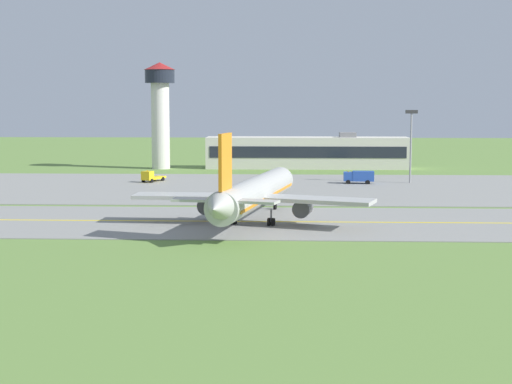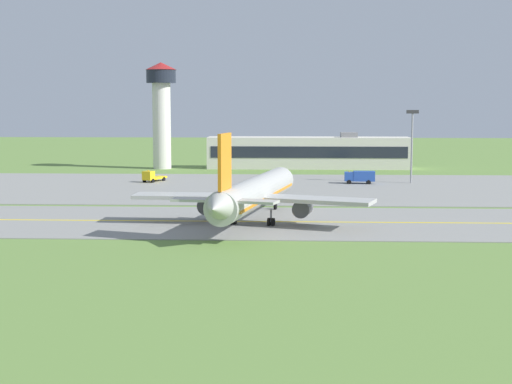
{
  "view_description": "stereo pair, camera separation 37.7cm",
  "coord_description": "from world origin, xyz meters",
  "views": [
    {
      "loc": [
        9.06,
        -101.62,
        16.17
      ],
      "look_at": [
        4.85,
        1.16,
        4.0
      ],
      "focal_mm": 53.17,
      "sensor_mm": 36.0,
      "label": 1
    },
    {
      "loc": [
        9.44,
        -101.6,
        16.17
      ],
      "look_at": [
        4.85,
        1.16,
        4.0
      ],
      "focal_mm": 53.17,
      "sensor_mm": 36.0,
      "label": 2
    }
  ],
  "objects": [
    {
      "name": "apron_light_mast",
      "position": [
        33.84,
        51.0,
        9.33
      ],
      "size": [
        2.4,
        0.5,
        14.7
      ],
      "color": "gray",
      "rests_on": "ground"
    },
    {
      "name": "service_truck_fuel",
      "position": [
        -18.61,
        50.7,
        1.18
      ],
      "size": [
        4.33,
        6.7,
        2.59
      ],
      "color": "yellow",
      "rests_on": "ground"
    },
    {
      "name": "taxiway_centreline",
      "position": [
        0.0,
        0.0,
        0.11
      ],
      "size": [
        220.0,
        0.6,
        0.01
      ],
      "primitive_type": "cube",
      "color": "yellow",
      "rests_on": "taxiway_strip"
    },
    {
      "name": "airplane_lead",
      "position": [
        4.76,
        -1.32,
        4.13
      ],
      "size": [
        32.18,
        39.47,
        12.7
      ],
      "color": "#ADADA8",
      "rests_on": "ground"
    },
    {
      "name": "control_tower",
      "position": [
        -21.88,
        82.85,
        15.63
      ],
      "size": [
        7.6,
        7.6,
        25.86
      ],
      "color": "silver",
      "rests_on": "ground"
    },
    {
      "name": "ground_plane",
      "position": [
        0.0,
        0.0,
        0.0
      ],
      "size": [
        500.0,
        500.0,
        0.0
      ],
      "primitive_type": "plane",
      "color": "olive"
    },
    {
      "name": "taxiway_strip",
      "position": [
        0.0,
        0.0,
        0.05
      ],
      "size": [
        240.0,
        28.0,
        0.1
      ],
      "primitive_type": "cube",
      "color": "gray",
      "rests_on": "ground"
    },
    {
      "name": "apron_pad",
      "position": [
        10.0,
        42.0,
        0.05
      ],
      "size": [
        140.0,
        52.0,
        0.1
      ],
      "primitive_type": "cube",
      "color": "gray",
      "rests_on": "ground"
    },
    {
      "name": "service_truck_baggage",
      "position": [
        23.46,
        49.37,
        1.53
      ],
      "size": [
        6.08,
        2.55,
        2.6
      ],
      "color": "#264CA5",
      "rests_on": "ground"
    },
    {
      "name": "terminal_building",
      "position": [
        14.09,
        85.41,
        3.88
      ],
      "size": [
        49.56,
        8.17,
        8.91
      ],
      "color": "beige",
      "rests_on": "ground"
    }
  ]
}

